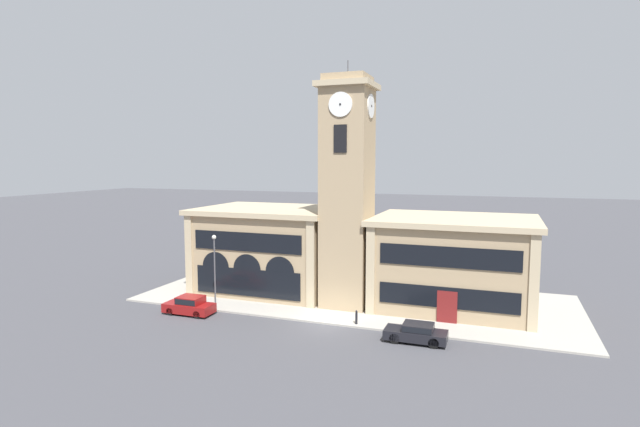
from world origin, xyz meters
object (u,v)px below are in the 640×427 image
parked_car_near (190,305)px  street_lamp (215,260)px  parked_car_mid (416,332)px  bollard (356,317)px  fire_hydrant (181,300)px

parked_car_near → street_lamp: street_lamp is taller
parked_car_mid → bollard: parked_car_mid is taller
street_lamp → fire_hydrant: size_ratio=7.03×
parked_car_near → parked_car_mid: size_ratio=0.96×
bollard → fire_hydrant: 15.49m
parked_car_near → parked_car_mid: 18.32m
parked_car_mid → fire_hydrant: bearing=-4.9°
parked_car_mid → street_lamp: bearing=-7.2°
parked_car_mid → bollard: (-4.80, 1.85, -0.03)m
fire_hydrant → street_lamp: bearing=8.2°
parked_car_near → bollard: (13.52, 1.85, -0.10)m
fire_hydrant → parked_car_mid: bearing=-4.5°
bollard → parked_car_mid: bearing=-21.1°
parked_car_mid → fire_hydrant: parked_car_mid is taller
parked_car_near → fire_hydrant: bearing=-39.4°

